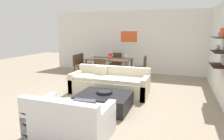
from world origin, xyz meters
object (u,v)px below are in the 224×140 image
at_px(sofa_beige, 110,84).
at_px(decorative_bowl, 105,92).
at_px(wine_glass_left_near, 93,55).
at_px(loveseat_white, 70,120).
at_px(dining_chair_right_far, 142,66).
at_px(centerpiece_vase, 110,55).
at_px(coffee_table, 104,101).
at_px(dining_chair_left_near, 78,64).
at_px(dining_chair_head, 116,61).
at_px(dining_chair_left_far, 83,62).
at_px(wine_glass_head, 113,55).
at_px(dining_chair_foot, 101,69).
at_px(wine_glass_right_far, 126,56).
at_px(dining_table, 109,60).

distance_m(sofa_beige, decorative_bowl, 1.18).
bearing_deg(wine_glass_left_near, loveseat_white, -70.48).
bearing_deg(dining_chair_right_far, centerpiece_vase, -170.23).
distance_m(sofa_beige, coffee_table, 1.23).
distance_m(dining_chair_left_near, centerpiece_vase, 1.41).
relative_size(dining_chair_left_near, dining_chair_head, 1.00).
height_order(decorative_bowl, dining_chair_left_far, dining_chair_left_far).
distance_m(wine_glass_left_near, wine_glass_head, 0.84).
relative_size(coffee_table, wine_glass_head, 7.76).
bearing_deg(dining_chair_foot, loveseat_white, -76.17).
relative_size(coffee_table, dining_chair_right_far, 1.40).
relative_size(sofa_beige, wine_glass_right_far, 12.90).
bearing_deg(coffee_table, wine_glass_left_near, 118.95).
height_order(sofa_beige, dining_chair_left_far, dining_chair_left_far).
height_order(coffee_table, dining_table, dining_table).
bearing_deg(dining_chair_left_far, wine_glass_left_near, -27.50).
xyz_separation_m(dining_table, centerpiece_vase, (0.05, -0.00, 0.22)).
relative_size(dining_chair_foot, centerpiece_vase, 3.37).
height_order(wine_glass_left_near, centerpiece_vase, centerpiece_vase).
bearing_deg(centerpiece_vase, sofa_beige, -70.86).
xyz_separation_m(dining_chair_left_near, dining_chair_head, (1.29, 1.09, 0.00)).
height_order(dining_chair_left_far, centerpiece_vase, centerpiece_vase).
xyz_separation_m(wine_glass_left_near, wine_glass_right_far, (1.32, 0.23, 0.01)).
distance_m(dining_chair_left_near, dining_chair_left_far, 0.42).
xyz_separation_m(wine_glass_right_far, wine_glass_head, (-0.66, 0.29, -0.02)).
bearing_deg(wine_glass_head, dining_chair_foot, -90.00).
bearing_deg(loveseat_white, dining_chair_right_far, 85.18).
bearing_deg(wine_glass_right_far, dining_table, -170.05).
xyz_separation_m(sofa_beige, dining_table, (-0.73, 1.97, 0.39)).
distance_m(decorative_bowl, dining_chair_left_near, 3.71).
xyz_separation_m(dining_chair_head, wine_glass_head, (0.00, -0.47, 0.36)).
relative_size(dining_chair_foot, wine_glass_head, 5.54).
relative_size(sofa_beige, dining_chair_left_near, 2.63).
bearing_deg(decorative_bowl, sofa_beige, 104.02).
xyz_separation_m(loveseat_white, decorative_bowl, (0.13, 1.39, 0.12)).
bearing_deg(dining_chair_foot, coffee_table, -65.89).
height_order(sofa_beige, dining_chair_head, dining_chair_head).
height_order(decorative_bowl, wine_glass_head, wine_glass_head).
height_order(loveseat_white, decorative_bowl, loveseat_white).
bearing_deg(coffee_table, dining_table, 107.93).
relative_size(loveseat_white, dining_chair_right_far, 1.64).
xyz_separation_m(coffee_table, dining_chair_foot, (-1.02, 2.28, 0.31)).
height_order(loveseat_white, dining_chair_left_near, dining_chair_left_near).
bearing_deg(loveseat_white, decorative_bowl, 84.84).
distance_m(dining_chair_left_near, wine_glass_head, 1.47).
distance_m(sofa_beige, wine_glass_left_near, 2.39).
bearing_deg(dining_chair_left_far, sofa_beige, -47.16).
bearing_deg(dining_chair_left_far, wine_glass_right_far, -2.79).
distance_m(decorative_bowl, wine_glass_left_near, 3.46).
bearing_deg(wine_glass_right_far, dining_chair_foot, -123.70).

